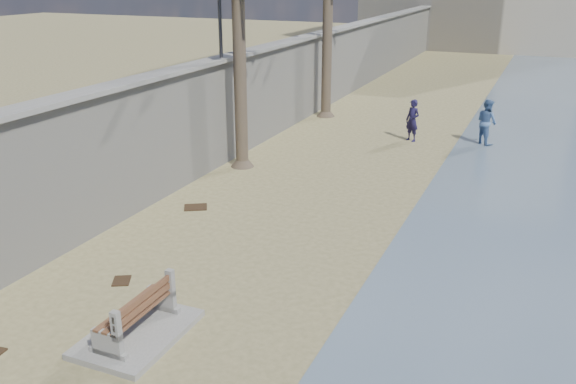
# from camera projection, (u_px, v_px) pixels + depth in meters

# --- Properties ---
(seawall) EXTENTS (0.45, 70.00, 3.50)m
(seawall) POSITION_uv_depth(u_px,v_px,m) (307.00, 77.00, 27.81)
(seawall) COLOR gray
(seawall) RESTS_ON ground_plane
(wall_cap) EXTENTS (0.80, 70.00, 0.12)m
(wall_cap) POSITION_uv_depth(u_px,v_px,m) (308.00, 37.00, 27.19)
(wall_cap) COLOR gray
(wall_cap) RESTS_ON seawall
(bench_far) EXTENTS (1.55, 2.25, 0.94)m
(bench_far) POSITION_uv_depth(u_px,v_px,m) (136.00, 317.00, 11.10)
(bench_far) COLOR gray
(bench_far) RESTS_ON ground_plane
(person_a) EXTENTS (0.82, 0.73, 1.89)m
(person_a) POSITION_uv_depth(u_px,v_px,m) (413.00, 117.00, 23.75)
(person_a) COLOR #191439
(person_a) RESTS_ON ground_plane
(person_b) EXTENTS (1.17, 1.17, 1.94)m
(person_b) POSITION_uv_depth(u_px,v_px,m) (487.00, 119.00, 23.35)
(person_b) COLOR #4C6C9D
(person_b) RESTS_ON ground_plane
(debris_c) EXTENTS (0.81, 0.77, 0.03)m
(debris_c) POSITION_uv_depth(u_px,v_px,m) (196.00, 207.00, 17.31)
(debris_c) COLOR #382616
(debris_c) RESTS_ON ground_plane
(debris_d) EXTENTS (0.54, 0.57, 0.03)m
(debris_d) POSITION_uv_depth(u_px,v_px,m) (122.00, 281.00, 13.22)
(debris_d) COLOR #382616
(debris_d) RESTS_ON ground_plane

